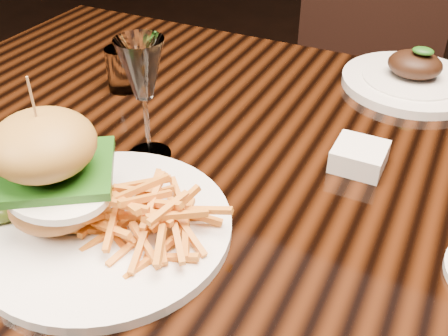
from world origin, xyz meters
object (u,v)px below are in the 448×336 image
at_px(wine_glass, 142,73).
at_px(far_dish, 412,79).
at_px(chair_far, 364,64).
at_px(burger_plate, 90,198).
at_px(dining_table, 298,201).

xyz_separation_m(wine_glass, far_dish, (0.33, 0.43, -0.13)).
relative_size(wine_glass, chair_far, 0.21).
distance_m(burger_plate, far_dish, 0.69).
relative_size(dining_table, chair_far, 1.68).
xyz_separation_m(dining_table, chair_far, (-0.09, 0.89, -0.13)).
height_order(burger_plate, chair_far, burger_plate).
relative_size(dining_table, wine_glass, 8.13).
bearing_deg(wine_glass, far_dish, 52.67).
bearing_deg(burger_plate, dining_table, 32.08).
bearing_deg(far_dish, chair_far, 109.56).
distance_m(dining_table, burger_plate, 0.36).
xyz_separation_m(wine_glass, chair_far, (0.14, 0.98, -0.36)).
bearing_deg(chair_far, dining_table, -92.69).
relative_size(burger_plate, far_dish, 1.25).
bearing_deg(far_dish, burger_plate, -115.88).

